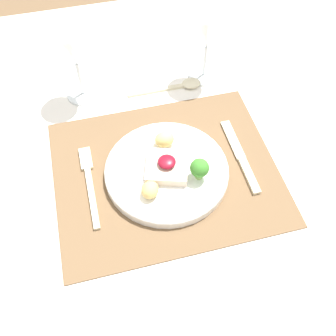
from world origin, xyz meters
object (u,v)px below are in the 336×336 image
at_px(dinner_plate, 168,170).
at_px(fork, 89,180).
at_px(knife, 242,160).
at_px(wine_glass_far, 73,51).
at_px(wine_glass_near, 208,33).
at_px(spoon, 181,85).

relative_size(dinner_plate, fork, 1.28).
height_order(dinner_plate, fork, dinner_plate).
height_order(knife, wine_glass_far, wine_glass_far).
bearing_deg(wine_glass_near, wine_glass_far, 178.71).
height_order(knife, spoon, spoon).
xyz_separation_m(knife, wine_glass_far, (-0.30, 0.28, 0.12)).
bearing_deg(wine_glass_far, spoon, -7.80).
height_order(knife, wine_glass_near, wine_glass_near).
bearing_deg(dinner_plate, wine_glass_far, 116.81).
xyz_separation_m(wine_glass_near, wine_glass_far, (-0.30, 0.01, 0.00)).
xyz_separation_m(knife, wine_glass_near, (0.00, 0.28, 0.12)).
xyz_separation_m(dinner_plate, fork, (-0.16, 0.02, -0.01)).
bearing_deg(spoon, fork, -136.78).
bearing_deg(wine_glass_near, fork, -142.13).
height_order(fork, wine_glass_far, wine_glass_far).
bearing_deg(wine_glass_far, dinner_plate, -63.19).
xyz_separation_m(dinner_plate, wine_glass_near, (0.16, 0.27, 0.11)).
height_order(dinner_plate, spoon, dinner_plate).
distance_m(knife, wine_glass_far, 0.43).
height_order(fork, knife, knife).
bearing_deg(knife, dinner_plate, 175.24).
bearing_deg(spoon, dinner_plate, -109.03).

